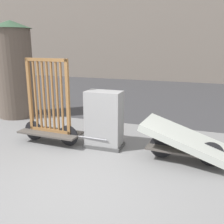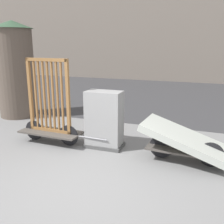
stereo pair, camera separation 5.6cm
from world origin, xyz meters
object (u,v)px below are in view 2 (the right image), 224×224
at_px(utility_cabinet, 104,121).
at_px(advertising_column, 15,69).
at_px(bike_cart_with_bedframe, 50,115).
at_px(bike_cart_with_mattress, 186,141).

distance_m(utility_cabinet, advertising_column, 4.07).
distance_m(bike_cart_with_bedframe, utility_cabinet, 1.30).
height_order(bike_cart_with_mattress, utility_cabinet, utility_cabinet).
distance_m(bike_cart_with_mattress, utility_cabinet, 1.83).
xyz_separation_m(bike_cart_with_mattress, advertising_column, (-5.46, 1.75, 1.09)).
bearing_deg(utility_cabinet, bike_cart_with_bedframe, -171.34).
relative_size(bike_cart_with_bedframe, utility_cabinet, 1.71).
xyz_separation_m(utility_cabinet, advertising_column, (-3.64, 1.56, 0.92)).
bearing_deg(bike_cart_with_bedframe, utility_cabinet, 10.87).
relative_size(bike_cart_with_bedframe, bike_cart_with_mattress, 0.94).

